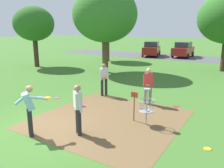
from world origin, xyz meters
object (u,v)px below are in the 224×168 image
(tree_near_right, at_px, (34,24))
(tree_mid_right, at_px, (107,28))
(parked_car_center_left, at_px, (183,50))
(frisbee_scattered_a, at_px, (207,149))
(parked_car_leftmost, at_px, (152,49))
(player_throwing, at_px, (78,107))
(player_waiting_right, at_px, (148,84))
(frisbee_far_right, at_px, (176,106))
(frisbee_far_left, at_px, (57,98))
(player_waiting_left, at_px, (29,107))
(player_foreground_watching, at_px, (104,78))
(tree_mid_left, at_px, (105,15))
(disc_golf_basket, at_px, (145,105))

(tree_near_right, bearing_deg, tree_mid_right, 61.66)
(tree_near_right, bearing_deg, parked_car_center_left, 55.80)
(frisbee_scattered_a, bearing_deg, parked_car_leftmost, 116.16)
(parked_car_leftmost, height_order, parked_car_center_left, same)
(player_throwing, xyz_separation_m, player_waiting_right, (0.73, 4.15, 0.00))
(frisbee_far_right, bearing_deg, tree_near_right, 163.04)
(player_waiting_right, height_order, tree_near_right, tree_near_right)
(player_waiting_right, bearing_deg, frisbee_far_left, -159.84)
(player_waiting_left, relative_size, frisbee_far_left, 7.33)
(player_foreground_watching, relative_size, frisbee_scattered_a, 7.87)
(tree_near_right, distance_m, parked_car_leftmost, 14.75)
(tree_mid_right, bearing_deg, player_waiting_left, -65.45)
(player_waiting_right, height_order, frisbee_far_right, player_waiting_right)
(frisbee_scattered_a, xyz_separation_m, tree_mid_right, (-12.63, 14.22, 3.45))
(player_foreground_watching, relative_size, tree_near_right, 0.32)
(player_throwing, xyz_separation_m, frisbee_far_right, (1.98, 4.48, -0.96))
(player_foreground_watching, xyz_separation_m, frisbee_far_right, (3.76, 0.25, -0.96))
(player_throwing, height_order, parked_car_center_left, parked_car_center_left)
(player_throwing, bearing_deg, tree_near_right, 144.30)
(tree_near_right, xyz_separation_m, tree_mid_right, (3.56, 6.59, -0.37))
(player_foreground_watching, distance_m, parked_car_leftmost, 18.35)
(player_waiting_right, bearing_deg, parked_car_center_left, 100.12)
(player_waiting_left, xyz_separation_m, frisbee_far_right, (3.26, 5.39, -0.98))
(player_waiting_left, distance_m, player_waiting_right, 5.44)
(player_waiting_right, xyz_separation_m, parked_car_leftmost, (-7.06, 17.86, -0.05))
(player_foreground_watching, bearing_deg, tree_mid_left, 122.68)
(parked_car_center_left, bearing_deg, player_waiting_left, -86.75)
(frisbee_far_right, xyz_separation_m, frisbee_scattered_a, (1.91, -3.28, 0.00))
(disc_golf_basket, distance_m, tree_mid_left, 11.10)
(frisbee_far_right, height_order, parked_car_leftmost, parked_car_leftmost)
(player_foreground_watching, relative_size, player_throwing, 1.00)
(player_waiting_right, distance_m, frisbee_far_right, 1.61)
(disc_golf_basket, relative_size, tree_near_right, 0.26)
(player_throwing, height_order, tree_mid_right, tree_mid_right)
(disc_golf_basket, xyz_separation_m, frisbee_far_left, (-5.14, 0.67, -0.74))
(player_waiting_right, relative_size, tree_mid_left, 0.26)
(tree_near_right, height_order, tree_mid_right, tree_near_right)
(frisbee_far_right, relative_size, tree_near_right, 0.04)
(tree_near_right, bearing_deg, frisbee_scattered_a, -25.24)
(frisbee_far_right, distance_m, parked_car_center_left, 19.15)
(player_waiting_right, xyz_separation_m, frisbee_far_right, (1.25, 0.34, -0.96))
(frisbee_far_right, height_order, tree_near_right, tree_near_right)
(player_waiting_right, distance_m, tree_mid_left, 8.97)
(frisbee_far_left, bearing_deg, disc_golf_basket, -7.40)
(player_waiting_left, distance_m, tree_near_right, 14.98)
(disc_golf_basket, relative_size, frisbee_far_right, 5.98)
(player_waiting_left, height_order, tree_mid_left, tree_mid_left)
(parked_car_center_left, bearing_deg, tree_near_right, -124.20)
(parked_car_leftmost, bearing_deg, frisbee_far_right, -64.64)
(player_waiting_right, height_order, frisbee_scattered_a, player_waiting_right)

